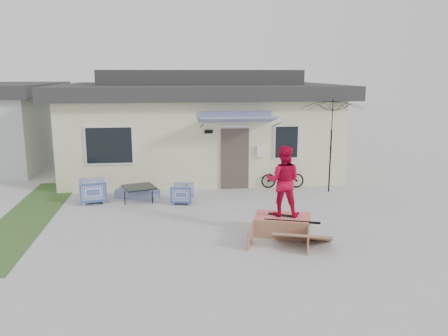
{
  "coord_description": "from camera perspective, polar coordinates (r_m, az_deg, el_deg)",
  "views": [
    {
      "loc": [
        -1.22,
        -10.77,
        3.97
      ],
      "look_at": [
        0.3,
        1.8,
        1.3
      ],
      "focal_mm": 36.56,
      "sensor_mm": 36.0,
      "label": 1
    }
  ],
  "objects": [
    {
      "name": "skateboard",
      "position": [
        11.56,
        7.3,
        -5.82
      ],
      "size": [
        0.72,
        0.53,
        0.05
      ],
      "primitive_type": "cube",
      "rotation": [
        0.0,
        0.0,
        -0.54
      ],
      "color": "black",
      "rests_on": "skate_ramp"
    },
    {
      "name": "armchair_right",
      "position": [
        14.13,
        -5.26,
        -3.07
      ],
      "size": [
        0.71,
        0.74,
        0.66
      ],
      "primitive_type": "imported",
      "rotation": [
        0.0,
        0.0,
        -1.75
      ],
      "color": "#294191",
      "rests_on": "ground"
    },
    {
      "name": "skate_ramp",
      "position": [
        11.59,
        7.25,
        -7.05
      ],
      "size": [
        1.84,
        2.12,
        0.45
      ],
      "primitive_type": null,
      "rotation": [
        0.0,
        0.0,
        -0.32
      ],
      "color": "#90634A",
      "rests_on": "ground"
    },
    {
      "name": "ground",
      "position": [
        11.54,
        -0.41,
        -8.21
      ],
      "size": [
        90.0,
        90.0,
        0.0
      ],
      "primitive_type": "plane",
      "color": "#B1B1B1",
      "rests_on": "ground"
    },
    {
      "name": "skater",
      "position": [
        11.32,
        7.42,
        -1.48
      ],
      "size": [
        1.02,
        0.89,
        1.75
      ],
      "primitive_type": "imported",
      "rotation": [
        0.0,
        0.0,
        2.83
      ],
      "color": "#B9072E",
      "rests_on": "skateboard"
    },
    {
      "name": "armchair_left",
      "position": [
        14.69,
        -16.05,
        -2.62
      ],
      "size": [
        0.88,
        0.92,
        0.81
      ],
      "primitive_type": "imported",
      "rotation": [
        0.0,
        0.0,
        1.79
      ],
      "color": "#294191",
      "rests_on": "ground"
    },
    {
      "name": "house",
      "position": [
        18.91,
        -3.17,
        5.72
      ],
      "size": [
        10.8,
        8.49,
        4.1
      ],
      "color": "beige",
      "rests_on": "ground"
    },
    {
      "name": "bicycle",
      "position": [
        16.0,
        7.34,
        -0.8
      ],
      "size": [
        1.53,
        0.62,
        0.96
      ],
      "primitive_type": "imported",
      "rotation": [
        0.0,
        0.0,
        1.51
      ],
      "color": "black",
      "rests_on": "ground"
    },
    {
      "name": "coffee_table",
      "position": [
        14.6,
        -10.53,
        -3.15
      ],
      "size": [
        1.18,
        1.18,
        0.46
      ],
      "primitive_type": "cube",
      "rotation": [
        0.0,
        0.0,
        0.33
      ],
      "color": "black",
      "rests_on": "ground"
    },
    {
      "name": "loveseat",
      "position": [
        14.93,
        -10.78,
        -2.67
      ],
      "size": [
        1.41,
        0.82,
        0.53
      ],
      "primitive_type": "imported",
      "rotation": [
        0.0,
        0.0,
        2.81
      ],
      "color": "#294191",
      "rests_on": "ground"
    },
    {
      "name": "patio_umbrella",
      "position": [
        15.53,
        13.24,
        3.37
      ],
      "size": [
        2.59,
        2.51,
        2.2
      ],
      "color": "black",
      "rests_on": "ground"
    },
    {
      "name": "grass_strip",
      "position": [
        13.95,
        -23.27,
        -5.61
      ],
      "size": [
        1.4,
        8.0,
        0.01
      ],
      "primitive_type": "cube",
      "color": "#325325",
      "rests_on": "ground"
    }
  ]
}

